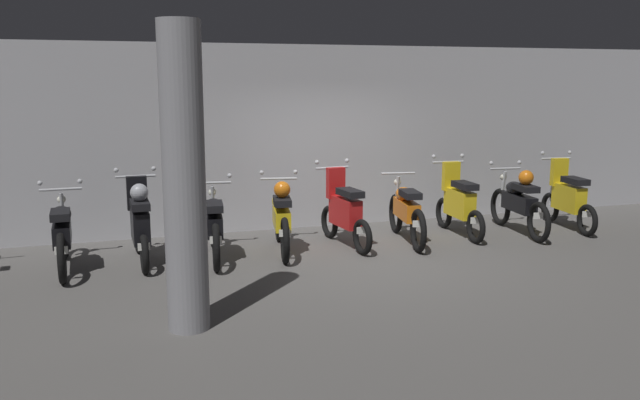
{
  "coord_description": "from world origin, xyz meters",
  "views": [
    {
      "loc": [
        -3.4,
        -8.62,
        2.53
      ],
      "look_at": [
        -0.42,
        0.65,
        0.75
      ],
      "focal_mm": 37.23,
      "sensor_mm": 36.0,
      "label": 1
    }
  ],
  "objects_px": {
    "motorbike_slot_1": "(140,223)",
    "motorbike_slot_4": "(344,212)",
    "motorbike_slot_5": "(406,211)",
    "support_pillar": "(184,180)",
    "motorbike_slot_0": "(62,234)",
    "motorbike_slot_7": "(519,202)",
    "motorbike_slot_8": "(567,198)",
    "motorbike_slot_6": "(458,203)",
    "motorbike_slot_2": "(214,225)",
    "motorbike_slot_3": "(281,217)"
  },
  "relations": [
    {
      "from": "motorbike_slot_0",
      "to": "motorbike_slot_1",
      "type": "xyz_separation_m",
      "value": [
        1.01,
        0.04,
        0.08
      ]
    },
    {
      "from": "motorbike_slot_3",
      "to": "support_pillar",
      "type": "bearing_deg",
      "value": -121.91
    },
    {
      "from": "motorbike_slot_0",
      "to": "support_pillar",
      "type": "xyz_separation_m",
      "value": [
        1.34,
        -2.68,
        1.05
      ]
    },
    {
      "from": "motorbike_slot_3",
      "to": "support_pillar",
      "type": "relative_size",
      "value": 0.63
    },
    {
      "from": "motorbike_slot_7",
      "to": "motorbike_slot_8",
      "type": "distance_m",
      "value": 1.02
    },
    {
      "from": "motorbike_slot_0",
      "to": "motorbike_slot_2",
      "type": "relative_size",
      "value": 1.0
    },
    {
      "from": "motorbike_slot_0",
      "to": "motorbike_slot_6",
      "type": "bearing_deg",
      "value": 1.72
    },
    {
      "from": "motorbike_slot_0",
      "to": "motorbike_slot_5",
      "type": "height_order",
      "value": "motorbike_slot_0"
    },
    {
      "from": "motorbike_slot_3",
      "to": "motorbike_slot_5",
      "type": "bearing_deg",
      "value": -0.04
    },
    {
      "from": "motorbike_slot_0",
      "to": "motorbike_slot_7",
      "type": "bearing_deg",
      "value": -0.17
    },
    {
      "from": "motorbike_slot_7",
      "to": "motorbike_slot_3",
      "type": "bearing_deg",
      "value": 179.24
    },
    {
      "from": "motorbike_slot_2",
      "to": "motorbike_slot_3",
      "type": "distance_m",
      "value": 1.01
    },
    {
      "from": "motorbike_slot_3",
      "to": "support_pillar",
      "type": "xyz_separation_m",
      "value": [
        -1.69,
        -2.71,
        1.02
      ]
    },
    {
      "from": "motorbike_slot_4",
      "to": "motorbike_slot_8",
      "type": "xyz_separation_m",
      "value": [
        4.05,
        -0.04,
        0.0
      ]
    },
    {
      "from": "motorbike_slot_6",
      "to": "motorbike_slot_3",
      "type": "bearing_deg",
      "value": -177.17
    },
    {
      "from": "motorbike_slot_3",
      "to": "motorbike_slot_5",
      "type": "relative_size",
      "value": 1.0
    },
    {
      "from": "motorbike_slot_5",
      "to": "support_pillar",
      "type": "bearing_deg",
      "value": -143.86
    },
    {
      "from": "motorbike_slot_2",
      "to": "motorbike_slot_3",
      "type": "xyz_separation_m",
      "value": [
        1.01,
        0.08,
        0.04
      ]
    },
    {
      "from": "motorbike_slot_1",
      "to": "motorbike_slot_3",
      "type": "xyz_separation_m",
      "value": [
        2.02,
        -0.01,
        -0.04
      ]
    },
    {
      "from": "motorbike_slot_4",
      "to": "motorbike_slot_7",
      "type": "xyz_separation_m",
      "value": [
        3.03,
        -0.11,
        0.0
      ]
    },
    {
      "from": "motorbike_slot_2",
      "to": "motorbike_slot_6",
      "type": "distance_m",
      "value": 4.04
    },
    {
      "from": "motorbike_slot_0",
      "to": "motorbike_slot_7",
      "type": "relative_size",
      "value": 1.0
    },
    {
      "from": "motorbike_slot_3",
      "to": "motorbike_slot_5",
      "type": "xyz_separation_m",
      "value": [
        2.02,
        -0.0,
        -0.04
      ]
    },
    {
      "from": "motorbike_slot_1",
      "to": "motorbike_slot_6",
      "type": "xyz_separation_m",
      "value": [
        5.05,
        0.14,
        -0.04
      ]
    },
    {
      "from": "motorbike_slot_1",
      "to": "motorbike_slot_8",
      "type": "height_order",
      "value": "same"
    },
    {
      "from": "motorbike_slot_1",
      "to": "motorbike_slot_4",
      "type": "height_order",
      "value": "same"
    },
    {
      "from": "support_pillar",
      "to": "motorbike_slot_6",
      "type": "bearing_deg",
      "value": 31.23
    },
    {
      "from": "motorbike_slot_4",
      "to": "motorbike_slot_1",
      "type": "bearing_deg",
      "value": -179.21
    },
    {
      "from": "motorbike_slot_0",
      "to": "motorbike_slot_3",
      "type": "height_order",
      "value": "same"
    },
    {
      "from": "motorbike_slot_1",
      "to": "motorbike_slot_8",
      "type": "xyz_separation_m",
      "value": [
        7.07,
        0.01,
        -0.04
      ]
    },
    {
      "from": "motorbike_slot_0",
      "to": "support_pillar",
      "type": "distance_m",
      "value": 3.17
    },
    {
      "from": "motorbike_slot_0",
      "to": "motorbike_slot_6",
      "type": "distance_m",
      "value": 6.06
    },
    {
      "from": "motorbike_slot_6",
      "to": "support_pillar",
      "type": "bearing_deg",
      "value": -148.77
    },
    {
      "from": "motorbike_slot_2",
      "to": "support_pillar",
      "type": "bearing_deg",
      "value": -104.48
    },
    {
      "from": "motorbike_slot_5",
      "to": "support_pillar",
      "type": "relative_size",
      "value": 0.63
    },
    {
      "from": "motorbike_slot_1",
      "to": "motorbike_slot_2",
      "type": "relative_size",
      "value": 0.86
    },
    {
      "from": "motorbike_slot_5",
      "to": "motorbike_slot_8",
      "type": "bearing_deg",
      "value": 0.36
    },
    {
      "from": "motorbike_slot_4",
      "to": "motorbike_slot_6",
      "type": "bearing_deg",
      "value": 2.72
    },
    {
      "from": "motorbike_slot_6",
      "to": "motorbike_slot_7",
      "type": "relative_size",
      "value": 0.86
    },
    {
      "from": "motorbike_slot_0",
      "to": "support_pillar",
      "type": "height_order",
      "value": "support_pillar"
    },
    {
      "from": "motorbike_slot_2",
      "to": "motorbike_slot_4",
      "type": "bearing_deg",
      "value": 3.84
    },
    {
      "from": "motorbike_slot_2",
      "to": "motorbike_slot_4",
      "type": "height_order",
      "value": "motorbike_slot_4"
    },
    {
      "from": "motorbike_slot_8",
      "to": "motorbike_slot_4",
      "type": "bearing_deg",
      "value": 179.5
    },
    {
      "from": "motorbike_slot_4",
      "to": "motorbike_slot_8",
      "type": "relative_size",
      "value": 1.0
    },
    {
      "from": "motorbike_slot_4",
      "to": "support_pillar",
      "type": "xyz_separation_m",
      "value": [
        -2.69,
        -2.76,
        1.02
      ]
    },
    {
      "from": "motorbike_slot_2",
      "to": "support_pillar",
      "type": "relative_size",
      "value": 0.63
    },
    {
      "from": "motorbike_slot_1",
      "to": "motorbike_slot_8",
      "type": "relative_size",
      "value": 1.0
    },
    {
      "from": "support_pillar",
      "to": "motorbike_slot_5",
      "type": "bearing_deg",
      "value": 36.14
    },
    {
      "from": "motorbike_slot_3",
      "to": "motorbike_slot_1",
      "type": "bearing_deg",
      "value": 179.67
    },
    {
      "from": "motorbike_slot_1",
      "to": "motorbike_slot_4",
      "type": "relative_size",
      "value": 1.0
    }
  ]
}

